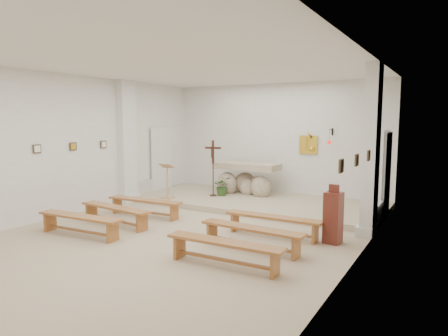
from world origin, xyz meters
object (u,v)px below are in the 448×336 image
Objects in this scene: altar at (246,181)px; bench_left_third at (80,221)px; bench_left_second at (115,211)px; bench_right_front at (273,221)px; bench_right_third at (224,247)px; donation_pedestal at (333,217)px; crucifix_stand at (213,164)px; bench_left_front at (145,204)px; bench_right_second at (251,233)px; lectern at (167,181)px.

altar reaches higher than bench_left_third.
bench_left_third is at bearing -84.22° from bench_left_second.
bench_right_front is (2.35, -3.34, -0.22)m from altar.
bench_right_third is (2.35, -5.31, -0.22)m from altar.
altar is at bearing 124.46° from bench_right_front.
bench_right_front is at bearing 21.72° from bench_left_second.
bench_right_front is (-1.17, -0.20, -0.18)m from donation_pedestal.
crucifix_stand is 0.80× the size of bench_right_third.
donation_pedestal is at bearing 8.90° from bench_right_front.
bench_right_front is (3.45, 0.00, 0.00)m from bench_left_front.
crucifix_stand reaches higher than bench_left_front.
donation_pedestal reaches higher than bench_left_second.
donation_pedestal reaches higher than altar.
altar is 0.98× the size of bench_left_third.
bench_right_second is 3.58m from bench_left_third.
bench_left_second is (-0.43, -3.50, -0.78)m from crucifix_stand.
altar is at bearing 144.01° from donation_pedestal.
bench_left_front is (0.49, -1.51, -0.34)m from lectern.
bench_right_front is at bearing 26.22° from bench_left_third.
lectern is at bearing 158.33° from bench_right_front.
altar is at bearing 41.35° from crucifix_stand.
donation_pedestal is 0.56× the size of bench_left_second.
lectern is at bearing 94.45° from bench_left_third.
altar reaches higher than bench_right_third.
bench_right_front is at bearing -30.04° from lectern.
crucifix_stand reaches higher than altar.
crucifix_stand is at bearing 139.54° from bench_right_front.
crucifix_stand is 4.00m from bench_right_front.
crucifix_stand is 0.80× the size of bench_left_third.
crucifix_stand is 0.80× the size of bench_right_second.
donation_pedestal is 5.10m from bench_left_third.
donation_pedestal reaches higher than bench_left_front.
lectern is 4.23m from bench_right_front.
bench_left_second and bench_right_third have the same top height.
altar is at bearing 81.54° from bench_left_second.
bench_left_front is 3.45m from bench_right_front.
altar reaches higher than bench_left_second.
bench_left_front is (-0.43, -2.51, -0.78)m from crucifix_stand.
crucifix_stand reaches higher than lectern.
bench_left_front is at bearing -109.45° from crucifix_stand.
bench_left_third is (-0.00, -0.98, 0.00)m from bench_left_second.
bench_left_front and bench_right_front have the same top height.
bench_left_second and bench_left_third have the same top height.
bench_left_third and bench_right_third have the same top height.
bench_left_third is (-0.43, -4.48, -0.78)m from crucifix_stand.
bench_left_front is 1.01× the size of bench_right_front.
bench_right_second is at bearing -90.63° from bench_right_front.
bench_left_third is (-4.62, -2.16, -0.18)m from donation_pedestal.
bench_left_third is (-3.45, -1.97, 0.00)m from bench_right_front.
lectern is at bearing 104.58° from bench_left_front.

